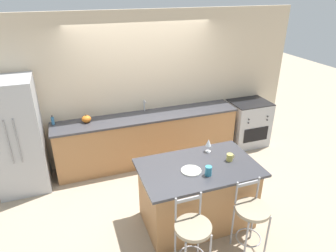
{
  "coord_description": "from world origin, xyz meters",
  "views": [
    {
      "loc": [
        -1.32,
        -4.42,
        3.08
      ],
      "look_at": [
        0.07,
        -0.55,
        1.11
      ],
      "focal_mm": 32.0,
      "sensor_mm": 36.0,
      "label": 1
    }
  ],
  "objects_px": {
    "refrigerator": "(17,136)",
    "pumpkin_decoration": "(86,119)",
    "coffee_mug": "(230,157)",
    "tumbler_cup": "(208,171)",
    "oven_range": "(247,123)",
    "dinner_plate": "(191,170)",
    "soap_bottle": "(53,121)",
    "wine_glass": "(208,143)",
    "bar_stool_far": "(251,216)",
    "bar_stool_near": "(193,234)"
  },
  "relations": [
    {
      "from": "refrigerator",
      "to": "pumpkin_decoration",
      "type": "relative_size",
      "value": 11.86
    },
    {
      "from": "tumbler_cup",
      "to": "soap_bottle",
      "type": "height_order",
      "value": "soap_bottle"
    },
    {
      "from": "refrigerator",
      "to": "pumpkin_decoration",
      "type": "bearing_deg",
      "value": 7.51
    },
    {
      "from": "refrigerator",
      "to": "bar_stool_far",
      "type": "height_order",
      "value": "refrigerator"
    },
    {
      "from": "bar_stool_near",
      "to": "wine_glass",
      "type": "distance_m",
      "value": 1.33
    },
    {
      "from": "bar_stool_far",
      "to": "wine_glass",
      "type": "height_order",
      "value": "wine_glass"
    },
    {
      "from": "oven_range",
      "to": "bar_stool_far",
      "type": "distance_m",
      "value": 2.9
    },
    {
      "from": "bar_stool_near",
      "to": "oven_range",
      "type": "bearing_deg",
      "value": 46.54
    },
    {
      "from": "oven_range",
      "to": "dinner_plate",
      "type": "bearing_deg",
      "value": -138.93
    },
    {
      "from": "oven_range",
      "to": "wine_glass",
      "type": "xyz_separation_m",
      "value": [
        -1.66,
        -1.44,
        0.58
      ]
    },
    {
      "from": "bar_stool_near",
      "to": "coffee_mug",
      "type": "relative_size",
      "value": 8.29
    },
    {
      "from": "bar_stool_far",
      "to": "coffee_mug",
      "type": "distance_m",
      "value": 0.8
    },
    {
      "from": "dinner_plate",
      "to": "coffee_mug",
      "type": "relative_size",
      "value": 2.23
    },
    {
      "from": "dinner_plate",
      "to": "pumpkin_decoration",
      "type": "bearing_deg",
      "value": 119.93
    },
    {
      "from": "dinner_plate",
      "to": "soap_bottle",
      "type": "distance_m",
      "value": 2.59
    },
    {
      "from": "bar_stool_near",
      "to": "pumpkin_decoration",
      "type": "relative_size",
      "value": 6.28
    },
    {
      "from": "bar_stool_near",
      "to": "coffee_mug",
      "type": "xyz_separation_m",
      "value": [
        0.85,
        0.71,
        0.41
      ]
    },
    {
      "from": "bar_stool_near",
      "to": "bar_stool_far",
      "type": "height_order",
      "value": "same"
    },
    {
      "from": "coffee_mug",
      "to": "tumbler_cup",
      "type": "distance_m",
      "value": 0.48
    },
    {
      "from": "coffee_mug",
      "to": "dinner_plate",
      "type": "bearing_deg",
      "value": -174.48
    },
    {
      "from": "dinner_plate",
      "to": "wine_glass",
      "type": "relative_size",
      "value": 1.34
    },
    {
      "from": "wine_glass",
      "to": "coffee_mug",
      "type": "bearing_deg",
      "value": -62.17
    },
    {
      "from": "bar_stool_near",
      "to": "soap_bottle",
      "type": "bearing_deg",
      "value": 117.43
    },
    {
      "from": "oven_range",
      "to": "tumbler_cup",
      "type": "bearing_deg",
      "value": -134.27
    },
    {
      "from": "tumbler_cup",
      "to": "soap_bottle",
      "type": "distance_m",
      "value": 2.82
    },
    {
      "from": "tumbler_cup",
      "to": "wine_glass",
      "type": "bearing_deg",
      "value": 63.64
    },
    {
      "from": "refrigerator",
      "to": "dinner_plate",
      "type": "relative_size",
      "value": 7.04
    },
    {
      "from": "coffee_mug",
      "to": "oven_range",
      "type": "bearing_deg",
      "value": 49.69
    },
    {
      "from": "soap_bottle",
      "to": "bar_stool_near",
      "type": "bearing_deg",
      "value": -62.57
    },
    {
      "from": "bar_stool_near",
      "to": "pumpkin_decoration",
      "type": "bearing_deg",
      "value": 108.23
    },
    {
      "from": "pumpkin_decoration",
      "to": "wine_glass",
      "type": "bearing_deg",
      "value": -45.25
    },
    {
      "from": "oven_range",
      "to": "refrigerator",
      "type": "bearing_deg",
      "value": -179.38
    },
    {
      "from": "wine_glass",
      "to": "pumpkin_decoration",
      "type": "relative_size",
      "value": 1.26
    },
    {
      "from": "bar_stool_near",
      "to": "dinner_plate",
      "type": "distance_m",
      "value": 0.79
    },
    {
      "from": "refrigerator",
      "to": "pumpkin_decoration",
      "type": "height_order",
      "value": "refrigerator"
    },
    {
      "from": "pumpkin_decoration",
      "to": "soap_bottle",
      "type": "bearing_deg",
      "value": 169.69
    },
    {
      "from": "bar_stool_near",
      "to": "soap_bottle",
      "type": "xyz_separation_m",
      "value": [
        -1.38,
        2.66,
        0.46
      ]
    },
    {
      "from": "oven_range",
      "to": "pumpkin_decoration",
      "type": "xyz_separation_m",
      "value": [
        -3.18,
        0.1,
        0.53
      ]
    },
    {
      "from": "refrigerator",
      "to": "wine_glass",
      "type": "xyz_separation_m",
      "value": [
        2.61,
        -1.4,
        0.13
      ]
    },
    {
      "from": "bar_stool_far",
      "to": "oven_range",
      "type": "bearing_deg",
      "value": 57.54
    },
    {
      "from": "bar_stool_far",
      "to": "soap_bottle",
      "type": "relative_size",
      "value": 5.86
    },
    {
      "from": "bar_stool_far",
      "to": "tumbler_cup",
      "type": "xyz_separation_m",
      "value": [
        -0.36,
        0.48,
        0.43
      ]
    },
    {
      "from": "pumpkin_decoration",
      "to": "soap_bottle",
      "type": "xyz_separation_m",
      "value": [
        -0.54,
        0.1,
        0.01
      ]
    },
    {
      "from": "soap_bottle",
      "to": "pumpkin_decoration",
      "type": "bearing_deg",
      "value": -10.31
    },
    {
      "from": "wine_glass",
      "to": "dinner_plate",
      "type": "bearing_deg",
      "value": -138.77
    },
    {
      "from": "oven_range",
      "to": "soap_bottle",
      "type": "relative_size",
      "value": 5.58
    },
    {
      "from": "pumpkin_decoration",
      "to": "bar_stool_far",
      "type": "bearing_deg",
      "value": -57.32
    },
    {
      "from": "bar_stool_far",
      "to": "dinner_plate",
      "type": "relative_size",
      "value": 3.73
    },
    {
      "from": "oven_range",
      "to": "wine_glass",
      "type": "bearing_deg",
      "value": -138.97
    },
    {
      "from": "bar_stool_far",
      "to": "dinner_plate",
      "type": "bearing_deg",
      "value": 130.1
    }
  ]
}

